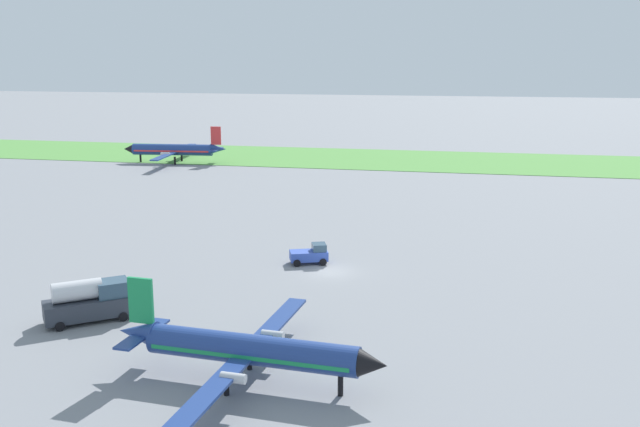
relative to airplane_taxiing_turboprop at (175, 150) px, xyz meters
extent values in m
plane|color=gray|center=(41.34, -61.12, -2.53)|extent=(600.00, 600.00, 0.00)
cube|color=#549342|center=(41.34, 12.66, -2.49)|extent=(360.00, 28.00, 0.08)
cylinder|color=navy|center=(-0.40, -0.04, -0.02)|extent=(15.21, 3.44, 2.10)
cone|color=black|center=(-8.75, -0.79, -0.02)|extent=(2.27, 2.23, 2.05)
cone|color=navy|center=(8.36, 0.75, 0.25)|extent=(3.09, 2.14, 1.89)
cube|color=red|center=(-0.40, -0.04, -0.17)|extent=(14.38, 3.41, 0.29)
cube|color=navy|center=(0.53, -5.74, -0.38)|extent=(2.50, 11.61, 0.21)
cube|color=navy|center=(-0.51, 5.74, -0.38)|extent=(2.50, 11.61, 0.21)
cylinder|color=#B7BABF|center=(-0.24, -3.72, -0.38)|extent=(1.73, 0.82, 0.67)
cylinder|color=#B7BABF|center=(-0.90, 3.62, -0.38)|extent=(1.73, 0.82, 0.67)
cube|color=red|center=(7.94, 0.72, 2.71)|extent=(1.90, 0.42, 3.35)
cube|color=navy|center=(8.07, -0.74, 0.19)|extent=(1.52, 3.03, 0.17)
cube|color=navy|center=(7.81, 2.18, 0.19)|extent=(1.52, 3.03, 0.17)
cylinder|color=black|center=(-6.67, -0.60, -1.80)|extent=(0.38, 0.38, 1.47)
cylinder|color=black|center=(0.82, -2.01, -1.80)|extent=(0.38, 0.38, 1.47)
cylinder|color=black|center=(0.45, 2.12, -1.80)|extent=(0.38, 0.38, 1.47)
cylinder|color=navy|center=(41.12, -84.87, -0.30)|extent=(13.47, 2.88, 1.86)
cone|color=black|center=(48.53, -85.44, -0.30)|extent=(1.99, 1.96, 1.82)
cone|color=navy|center=(33.35, -84.26, -0.07)|extent=(2.72, 1.87, 1.67)
cube|color=#198C4C|center=(41.12, -84.87, -0.44)|extent=(12.73, 2.86, 0.26)
cube|color=navy|center=(41.15, -79.75, -0.63)|extent=(2.08, 10.28, 0.19)
cube|color=navy|center=(40.36, -89.93, -0.63)|extent=(2.08, 10.28, 0.19)
cylinder|color=#B7BABF|center=(41.52, -81.62, -0.63)|extent=(1.53, 0.71, 0.59)
cylinder|color=#B7BABF|center=(41.02, -88.14, -0.63)|extent=(1.53, 0.71, 0.59)
cube|color=#198C4C|center=(33.72, -84.29, 2.11)|extent=(1.68, 0.35, 2.97)
cube|color=navy|center=(33.82, -83.00, -0.12)|extent=(1.31, 2.68, 0.15)
cube|color=navy|center=(33.62, -85.59, -0.12)|extent=(1.31, 2.68, 0.15)
cylinder|color=black|center=(46.68, -85.30, -1.88)|extent=(0.33, 0.33, 1.30)
cylinder|color=black|center=(40.34, -82.96, -1.88)|extent=(0.33, 0.33, 1.30)
cylinder|color=black|center=(40.06, -86.63, -1.88)|extent=(0.33, 0.33, 1.30)
cube|color=#2D333D|center=(25.91, -77.24, -1.48)|extent=(6.61, 5.87, 1.40)
cylinder|color=silver|center=(25.29, -77.71, -0.01)|extent=(3.77, 3.40, 1.54)
cube|color=#334C60|center=(27.35, -76.12, -0.18)|extent=(3.08, 3.03, 1.20)
cylinder|color=black|center=(26.97, -74.90, -2.18)|extent=(0.71, 0.63, 0.70)
cylinder|color=black|center=(28.44, -76.80, -2.18)|extent=(0.71, 0.63, 0.70)
cylinder|color=black|center=(23.37, -77.68, -2.18)|extent=(0.71, 0.63, 0.70)
cylinder|color=black|center=(24.84, -79.58, -2.18)|extent=(0.71, 0.63, 0.70)
cube|color=#334FB2|center=(38.87, -59.02, -1.73)|extent=(4.00, 2.94, 0.90)
cube|color=#334C60|center=(39.82, -58.67, -0.93)|extent=(1.74, 1.87, 0.70)
cylinder|color=black|center=(39.74, -57.74, -2.18)|extent=(0.74, 0.48, 0.70)
cylinder|color=black|center=(40.37, -59.43, -2.18)|extent=(0.74, 0.48, 0.70)
cylinder|color=black|center=(37.38, -58.61, -2.18)|extent=(0.74, 0.48, 0.70)
cylinder|color=black|center=(38.00, -60.30, -2.18)|extent=(0.74, 0.48, 0.70)
camera|label=1|loc=(53.35, -123.40, 17.16)|focal=39.83mm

